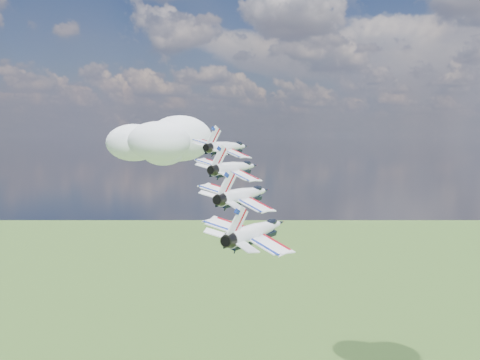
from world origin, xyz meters
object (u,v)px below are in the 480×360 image
Objects in this scene: jet_1 at (236,168)px; jet_3 at (258,230)px; jet_2 at (245,194)px; jet_0 at (228,147)px.

jet_1 reaches higher than jet_3.
jet_0 is at bearing 125.98° from jet_2.
jet_1 is 1.00× the size of jet_3.
jet_1 is 1.00× the size of jet_2.
jet_1 reaches higher than jet_2.
jet_3 is at bearing -54.02° from jet_2.
jet_1 is 23.87m from jet_3.
jet_0 reaches higher than jet_2.
jet_0 is 23.87m from jet_2.
jet_0 is 35.81m from jet_3.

